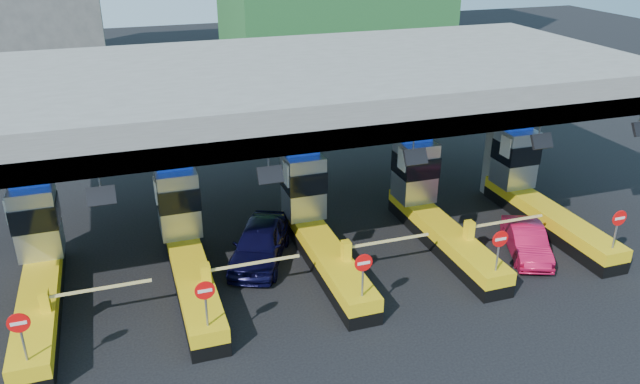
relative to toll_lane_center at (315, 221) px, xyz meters
name	(u,v)px	position (x,y,z in m)	size (l,w,h in m)	color
ground	(317,256)	(0.00, -0.28, -1.40)	(120.00, 120.00, 0.00)	black
toll_canopy	(294,86)	(0.00, 2.59, 4.74)	(28.00, 12.09, 7.00)	slate
toll_lane_far_left	(38,263)	(-10.00, 0.00, 0.00)	(4.43, 8.00, 4.16)	black
toll_lane_left	(185,240)	(-5.00, 0.00, 0.00)	(4.43, 8.00, 4.16)	black
toll_lane_center	(315,221)	(0.00, 0.00, 0.00)	(4.43, 8.00, 4.16)	black
toll_lane_right	(430,204)	(5.00, 0.00, 0.00)	(4.43, 8.00, 4.16)	black
toll_lane_far_right	(533,188)	(10.00, 0.00, 0.00)	(4.43, 8.00, 4.16)	black
van	(260,243)	(-2.22, 0.07, -0.62)	(1.83, 4.54, 1.55)	black
red_car	(527,241)	(7.79, -2.81, -0.79)	(1.28, 3.67, 1.21)	#BD0E37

